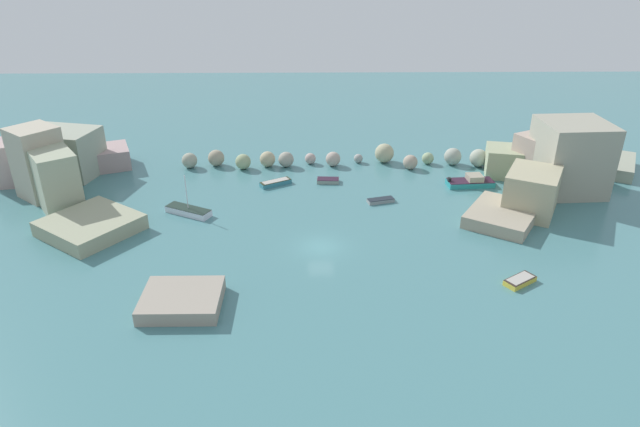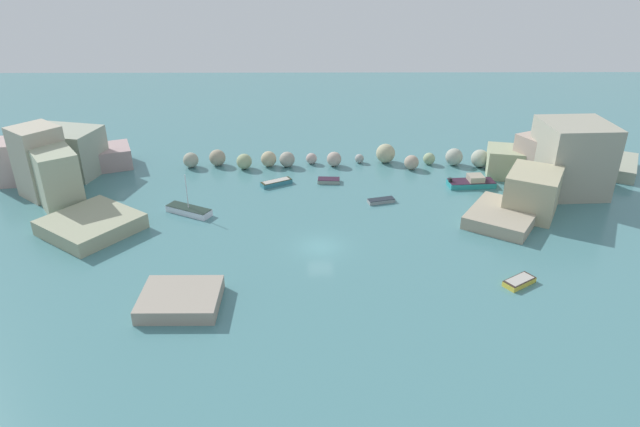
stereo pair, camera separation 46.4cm
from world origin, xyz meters
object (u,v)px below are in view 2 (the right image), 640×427
object	(u,v)px
moored_boat_0	(189,210)
moored_boat_1	(519,281)
moored_boat_2	(329,180)
stone_dock	(181,299)
moored_boat_5	(276,183)
moored_boat_4	(472,182)
moored_boat_3	(381,201)

from	to	relation	value
moored_boat_0	moored_boat_1	distance (m)	35.25
moored_boat_2	stone_dock	bearing A→B (deg)	-113.01
stone_dock	moored_boat_0	world-z (taller)	moored_boat_0
moored_boat_5	moored_boat_4	bearing A→B (deg)	-31.29
moored_boat_2	moored_boat_3	world-z (taller)	moored_boat_2
moored_boat_2	moored_boat_5	world-z (taller)	moored_boat_5
moored_boat_3	moored_boat_5	xyz separation A→B (m)	(-12.47, 5.21, 0.09)
moored_boat_0	moored_boat_4	xyz separation A→B (m)	(33.38, 7.47, 0.12)
moored_boat_0	moored_boat_2	bearing A→B (deg)	56.49
moored_boat_3	moored_boat_1	bearing A→B (deg)	105.58
moored_boat_1	moored_boat_2	xyz separation A→B (m)	(-16.43, 23.19, -0.03)
moored_boat_3	moored_boat_5	world-z (taller)	moored_boat_5
moored_boat_0	moored_boat_4	distance (m)	34.20
stone_dock	moored_boat_1	distance (m)	29.47
stone_dock	moored_boat_5	size ratio (longest dim) A/B	1.64
stone_dock	moored_boat_1	xyz separation A→B (m)	(29.31, 3.03, -0.33)
stone_dock	moored_boat_4	world-z (taller)	moored_boat_4
stone_dock	moored_boat_0	distance (m)	17.68
moored_boat_1	moored_boat_2	bearing A→B (deg)	-88.23
moored_boat_0	moored_boat_3	xyz separation A→B (m)	(21.69, 2.81, -0.17)
stone_dock	moored_boat_5	xyz separation A→B (m)	(6.36, 25.47, -0.30)
stone_dock	moored_boat_5	distance (m)	26.25
moored_boat_2	moored_boat_0	bearing A→B (deg)	-147.72
moored_boat_0	moored_boat_5	xyz separation A→B (m)	(9.22, 8.02, -0.08)
moored_boat_0	moored_boat_1	world-z (taller)	moored_boat_0
stone_dock	moored_boat_4	size ratio (longest dim) A/B	1.12
stone_dock	moored_boat_2	size ratio (longest dim) A/B	2.31
stone_dock	moored_boat_0	bearing A→B (deg)	99.30
moored_boat_4	moored_boat_0	bearing A→B (deg)	-171.86
moored_boat_1	stone_dock	bearing A→B (deg)	-27.66
moored_boat_0	moored_boat_1	bearing A→B (deg)	3.20
moored_boat_0	moored_boat_2	size ratio (longest dim) A/B	1.94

